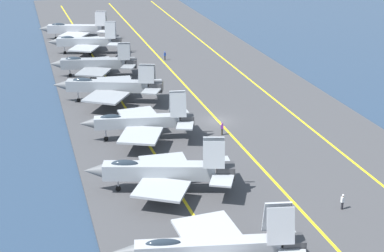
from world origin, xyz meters
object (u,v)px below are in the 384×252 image
at_px(parked_jet_fourth, 140,121).
at_px(parked_jet_fifth, 110,86).
at_px(crew_white_vest, 343,201).
at_px(parked_jet_sixth, 95,64).
at_px(parked_jet_seventh, 87,42).
at_px(crew_blue_vest, 165,55).
at_px(parked_jet_second, 214,248).
at_px(crew_purple_vest, 222,128).
at_px(parked_jet_third, 162,171).
at_px(parked_jet_eighth, 77,29).

height_order(parked_jet_fourth, parked_jet_fifth, parked_jet_fourth).
height_order(parked_jet_fourth, crew_white_vest, parked_jet_fourth).
bearing_deg(crew_white_vest, parked_jet_sixth, 18.32).
bearing_deg(parked_jet_fifth, parked_jet_seventh, -0.33).
xyz_separation_m(parked_jet_sixth, crew_blue_vest, (7.20, -14.69, -1.42)).
bearing_deg(crew_blue_vest, crew_white_vest, -176.68).
xyz_separation_m(parked_jet_second, parked_jet_fifth, (47.07, 1.50, 0.27)).
bearing_deg(crew_purple_vest, parked_jet_second, 159.41).
bearing_deg(parked_jet_sixth, crew_blue_vest, -63.89).
height_order(parked_jet_sixth, parked_jet_seventh, parked_jet_seventh).
relative_size(parked_jet_third, parked_jet_fourth, 1.10).
distance_m(parked_jet_fifth, parked_jet_eighth, 44.70).
xyz_separation_m(parked_jet_second, parked_jet_eighth, (91.77, 1.87, -0.07)).
distance_m(parked_jet_second, parked_jet_eighth, 91.79).
bearing_deg(crew_white_vest, parked_jet_second, 111.67).
xyz_separation_m(parked_jet_fourth, parked_jet_fifth, (16.00, 1.51, 0.12)).
relative_size(parked_jet_second, parked_jet_third, 1.01).
relative_size(parked_jet_fifth, crew_white_vest, 9.82).
height_order(parked_jet_fourth, parked_jet_sixth, parked_jet_fourth).
height_order(parked_jet_second, parked_jet_fourth, parked_jet_fourth).
height_order(parked_jet_fifth, parked_jet_sixth, parked_jet_fifth).
relative_size(parked_jet_sixth, parked_jet_eighth, 0.94).
bearing_deg(parked_jet_second, crew_white_vest, -68.33).
xyz_separation_m(parked_jet_second, parked_jet_third, (15.87, 0.70, 0.07)).
relative_size(crew_blue_vest, crew_purple_vest, 0.98).
bearing_deg(parked_jet_fifth, parked_jet_sixth, 1.22).
relative_size(parked_jet_sixth, crew_purple_vest, 8.67).
bearing_deg(crew_white_vest, parked_jet_fourth, 33.94).
relative_size(parked_jet_second, crew_white_vest, 9.60).
bearing_deg(parked_jet_eighth, parked_jet_fourth, -178.23).
bearing_deg(parked_jet_fifth, crew_white_vest, -156.04).
xyz_separation_m(parked_jet_second, crew_white_vest, (6.56, -16.51, -1.47)).
distance_m(parked_jet_eighth, crew_white_vest, 87.18).
relative_size(parked_jet_third, crew_blue_vest, 9.43).
bearing_deg(crew_blue_vest, parked_jet_third, 165.68).
height_order(parked_jet_third, parked_jet_eighth, parked_jet_third).
relative_size(parked_jet_eighth, crew_white_vest, 9.37).
relative_size(parked_jet_fourth, crew_white_vest, 8.63).
bearing_deg(parked_jet_sixth, crew_purple_vest, -158.42).
distance_m(parked_jet_fourth, crew_white_vest, 29.59).
height_order(parked_jet_second, parked_jet_sixth, parked_jet_second).
distance_m(parked_jet_fifth, crew_purple_vest, 21.75).
bearing_deg(parked_jet_sixth, parked_jet_seventh, -1.72).
height_order(parked_jet_sixth, crew_purple_vest, parked_jet_sixth).
xyz_separation_m(parked_jet_third, parked_jet_eighth, (75.90, 1.17, -0.13)).
height_order(parked_jet_third, parked_jet_seventh, parked_jet_seventh).
bearing_deg(parked_jet_fifth, crew_blue_vest, -33.14).
relative_size(parked_jet_fourth, parked_jet_eighth, 0.92).
bearing_deg(crew_purple_vest, crew_blue_vest, -2.65).
height_order(parked_jet_fifth, parked_jet_eighth, parked_jet_eighth).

